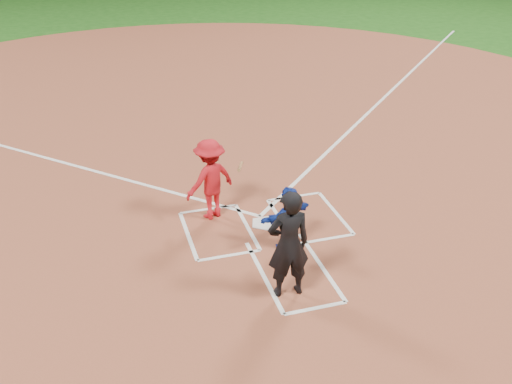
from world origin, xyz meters
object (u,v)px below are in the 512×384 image
object	(u,v)px
catcher	(289,217)
umpire	(289,244)
home_plate	(264,223)
batter_at_plate	(210,179)

from	to	relation	value
catcher	umpire	bearing A→B (deg)	48.67
home_plate	umpire	world-z (taller)	umpire
catcher	batter_at_plate	xyz separation A→B (m)	(-1.17, 1.51, 0.24)
home_plate	batter_at_plate	bearing A→B (deg)	-32.70
catcher	batter_at_plate	bearing A→B (deg)	-73.40
catcher	umpire	xyz separation A→B (m)	(-0.51, -1.38, 0.36)
umpire	catcher	bearing A→B (deg)	-109.22
home_plate	umpire	size ratio (longest dim) A/B	0.31
batter_at_plate	home_plate	bearing A→B (deg)	-32.70
umpire	home_plate	bearing A→B (deg)	-96.69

